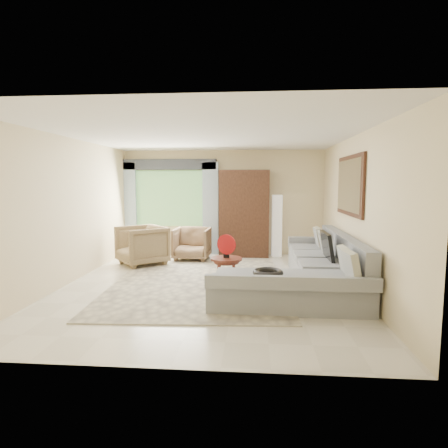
# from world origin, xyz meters

# --- Properties ---
(ground) EXTENTS (6.00, 6.00, 0.00)m
(ground) POSITION_xyz_m (0.00, 0.00, 0.00)
(ground) COLOR silver
(ground) RESTS_ON ground
(area_rug) EXTENTS (3.20, 4.15, 0.02)m
(area_rug) POSITION_xyz_m (-0.19, 0.09, 0.01)
(area_rug) COLOR beige
(area_rug) RESTS_ON ground
(sectional_sofa) EXTENTS (2.30, 3.46, 0.90)m
(sectional_sofa) POSITION_xyz_m (1.78, -0.18, 0.28)
(sectional_sofa) COLOR gray
(sectional_sofa) RESTS_ON ground
(tv_screen) EXTENTS (0.14, 0.74, 0.48)m
(tv_screen) POSITION_xyz_m (2.05, 0.04, 0.72)
(tv_screen) COLOR black
(tv_screen) RESTS_ON sectional_sofa
(garden_hose) EXTENTS (0.43, 0.43, 0.09)m
(garden_hose) POSITION_xyz_m (1.00, -1.23, 0.55)
(garden_hose) COLOR black
(garden_hose) RESTS_ON sectional_sofa
(coffee_table) EXTENTS (0.54, 0.54, 0.54)m
(coffee_table) POSITION_xyz_m (0.34, -0.19, 0.28)
(coffee_table) COLOR #4A1C13
(coffee_table) RESTS_ON ground
(red_disc) EXTENTS (0.33, 0.15, 0.34)m
(red_disc) POSITION_xyz_m (0.34, -0.19, 0.77)
(red_disc) COLOR #A41012
(red_disc) RESTS_ON coffee_table
(armchair_left) EXTENTS (1.32, 1.32, 0.86)m
(armchair_left) POSITION_xyz_m (-1.66, 1.51, 0.43)
(armchair_left) COLOR olive
(armchair_left) RESTS_ON ground
(armchair_right) EXTENTS (0.84, 0.86, 0.75)m
(armchair_right) POSITION_xyz_m (-0.65, 2.14, 0.38)
(armchair_right) COLOR brown
(armchair_right) RESTS_ON ground
(potted_plant) EXTENTS (0.64, 0.60, 0.58)m
(potted_plant) POSITION_xyz_m (-2.32, 2.62, 0.29)
(potted_plant) COLOR #999999
(potted_plant) RESTS_ON ground
(armoire) EXTENTS (1.20, 0.55, 2.10)m
(armoire) POSITION_xyz_m (0.55, 2.72, 1.05)
(armoire) COLOR black
(armoire) RESTS_ON ground
(floor_lamp) EXTENTS (0.24, 0.24, 1.50)m
(floor_lamp) POSITION_xyz_m (1.35, 2.78, 0.75)
(floor_lamp) COLOR silver
(floor_lamp) RESTS_ON ground
(window) EXTENTS (1.80, 0.04, 1.40)m
(window) POSITION_xyz_m (-1.35, 2.97, 1.40)
(window) COLOR #669E59
(window) RESTS_ON wall_back
(curtain_left) EXTENTS (0.40, 0.08, 2.30)m
(curtain_left) POSITION_xyz_m (-2.40, 2.88, 1.15)
(curtain_left) COLOR #9EB7CC
(curtain_left) RESTS_ON ground
(curtain_right) EXTENTS (0.40, 0.08, 2.30)m
(curtain_right) POSITION_xyz_m (-0.30, 2.88, 1.15)
(curtain_right) COLOR #9EB7CC
(curtain_right) RESTS_ON ground
(valance) EXTENTS (2.40, 0.12, 0.26)m
(valance) POSITION_xyz_m (-1.35, 2.90, 2.25)
(valance) COLOR #1E232D
(valance) RESTS_ON wall_back
(wall_mirror) EXTENTS (0.05, 1.70, 1.05)m
(wall_mirror) POSITION_xyz_m (2.46, 0.35, 1.75)
(wall_mirror) COLOR black
(wall_mirror) RESTS_ON wall_right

